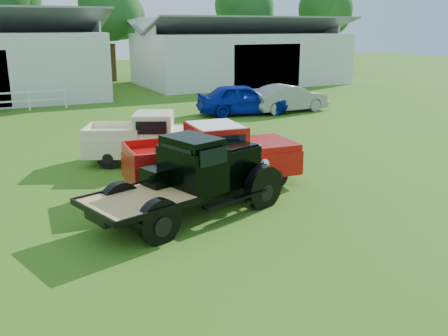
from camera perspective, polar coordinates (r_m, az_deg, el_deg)
name	(u,v)px	position (r m, az deg, el deg)	size (l,w,h in m)	color
ground	(238,223)	(12.19, 1.59, -6.27)	(120.00, 120.00, 0.00)	#3E6C16
shed_right	(240,51)	(41.75, 1.86, 13.21)	(16.80, 9.20, 5.20)	#B7B7B7
tree_c	(112,27)	(44.22, -12.73, 15.46)	(5.40, 5.40, 9.00)	#114F15
tree_d	(244,21)	(49.76, 2.29, 16.41)	(6.00, 6.00, 10.00)	#114F15
tree_e	(325,24)	(52.33, 11.44, 15.83)	(5.70, 5.70, 9.50)	#114F15
vintage_flatbed	(190,177)	(12.33, -3.96, -1.07)	(5.09, 2.01, 2.01)	black
red_pickup	(212,156)	(14.59, -1.33, 1.42)	(5.20, 2.00, 1.90)	#BA100E
white_pickup	(152,138)	(17.43, -8.28, 3.37)	(4.68, 1.81, 1.72)	beige
misc_car_blue	(242,99)	(26.90, 2.13, 7.87)	(1.95, 4.84, 1.65)	#061B99
misc_car_grey	(288,98)	(27.97, 7.38, 7.90)	(1.58, 4.54, 1.49)	gray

